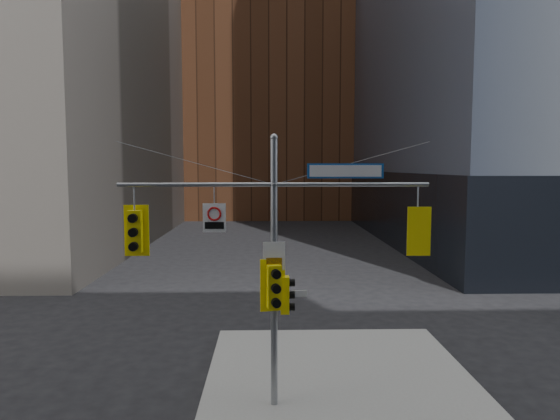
{
  "coord_description": "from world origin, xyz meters",
  "views": [
    {
      "loc": [
        -0.16,
        -10.8,
        6.46
      ],
      "look_at": [
        0.15,
        2.0,
        5.34
      ],
      "focal_mm": 32.0,
      "sensor_mm": 36.0,
      "label": 1
    }
  ],
  "objects_px": {
    "traffic_light_east_arm": "(417,231)",
    "street_sign_blade": "(346,171)",
    "signal_assembly": "(274,246)",
    "regulatory_sign_arm": "(214,217)",
    "traffic_light_pole_front": "(274,287)",
    "traffic_light_west_arm": "(135,231)",
    "traffic_light_pole_side": "(286,295)"
  },
  "relations": [
    {
      "from": "traffic_light_east_arm",
      "to": "street_sign_blade",
      "type": "relative_size",
      "value": 0.64
    },
    {
      "from": "signal_assembly",
      "to": "regulatory_sign_arm",
      "type": "distance_m",
      "value": 1.71
    },
    {
      "from": "traffic_light_east_arm",
      "to": "traffic_light_pole_front",
      "type": "bearing_deg",
      "value": 6.21
    },
    {
      "from": "signal_assembly",
      "to": "traffic_light_west_arm",
      "type": "xyz_separation_m",
      "value": [
        -3.58,
        0.01,
        0.38
      ]
    },
    {
      "from": "signal_assembly",
      "to": "traffic_light_east_arm",
      "type": "relative_size",
      "value": 6.31
    },
    {
      "from": "traffic_light_pole_side",
      "to": "regulatory_sign_arm",
      "type": "xyz_separation_m",
      "value": [
        -1.86,
        -0.03,
        2.06
      ]
    },
    {
      "from": "traffic_light_west_arm",
      "to": "street_sign_blade",
      "type": "relative_size",
      "value": 0.67
    },
    {
      "from": "signal_assembly",
      "to": "regulatory_sign_arm",
      "type": "height_order",
      "value": "signal_assembly"
    },
    {
      "from": "regulatory_sign_arm",
      "to": "street_sign_blade",
      "type": "bearing_deg",
      "value": 3.84
    },
    {
      "from": "traffic_light_west_arm",
      "to": "traffic_light_east_arm",
      "type": "distance_m",
      "value": 7.31
    },
    {
      "from": "traffic_light_east_arm",
      "to": "regulatory_sign_arm",
      "type": "xyz_separation_m",
      "value": [
        -5.27,
        -0.02,
        0.37
      ]
    },
    {
      "from": "traffic_light_pole_side",
      "to": "street_sign_blade",
      "type": "xyz_separation_m",
      "value": [
        1.52,
        -0.0,
        3.24
      ]
    },
    {
      "from": "traffic_light_west_arm",
      "to": "traffic_light_pole_side",
      "type": "xyz_separation_m",
      "value": [
        3.9,
        -0.01,
        -1.69
      ]
    },
    {
      "from": "traffic_light_west_arm",
      "to": "traffic_light_pole_side",
      "type": "relative_size",
      "value": 1.38
    },
    {
      "from": "traffic_light_pole_front",
      "to": "regulatory_sign_arm",
      "type": "xyz_separation_m",
      "value": [
        -1.53,
        0.25,
        1.77
      ]
    },
    {
      "from": "traffic_light_pole_side",
      "to": "street_sign_blade",
      "type": "bearing_deg",
      "value": -91.39
    },
    {
      "from": "traffic_light_west_arm",
      "to": "traffic_light_east_arm",
      "type": "height_order",
      "value": "traffic_light_west_arm"
    },
    {
      "from": "regulatory_sign_arm",
      "to": "traffic_light_pole_front",
      "type": "bearing_deg",
      "value": -5.68
    },
    {
      "from": "traffic_light_pole_front",
      "to": "street_sign_blade",
      "type": "relative_size",
      "value": 0.69
    },
    {
      "from": "traffic_light_east_arm",
      "to": "traffic_light_pole_front",
      "type": "distance_m",
      "value": 4.0
    },
    {
      "from": "traffic_light_east_arm",
      "to": "regulatory_sign_arm",
      "type": "distance_m",
      "value": 5.28
    },
    {
      "from": "regulatory_sign_arm",
      "to": "traffic_light_pole_side",
      "type": "bearing_deg",
      "value": 4.3
    },
    {
      "from": "traffic_light_pole_front",
      "to": "traffic_light_east_arm",
      "type": "bearing_deg",
      "value": -7.89
    },
    {
      "from": "regulatory_sign_arm",
      "to": "traffic_light_east_arm",
      "type": "bearing_deg",
      "value": 3.66
    },
    {
      "from": "traffic_light_west_arm",
      "to": "regulatory_sign_arm",
      "type": "bearing_deg",
      "value": -2.58
    },
    {
      "from": "signal_assembly",
      "to": "traffic_light_west_arm",
      "type": "height_order",
      "value": "signal_assembly"
    },
    {
      "from": "traffic_light_pole_front",
      "to": "street_sign_blade",
      "type": "height_order",
      "value": "street_sign_blade"
    },
    {
      "from": "signal_assembly",
      "to": "traffic_light_east_arm",
      "type": "xyz_separation_m",
      "value": [
        3.73,
        0.0,
        0.38
      ]
    },
    {
      "from": "traffic_light_east_arm",
      "to": "regulatory_sign_arm",
      "type": "relative_size",
      "value": 1.71
    },
    {
      "from": "regulatory_sign_arm",
      "to": "signal_assembly",
      "type": "bearing_deg",
      "value": 4.19
    },
    {
      "from": "traffic_light_pole_front",
      "to": "traffic_light_pole_side",
      "type": "bearing_deg",
      "value": 28.43
    },
    {
      "from": "traffic_light_pole_side",
      "to": "street_sign_blade",
      "type": "distance_m",
      "value": 3.58
    }
  ]
}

